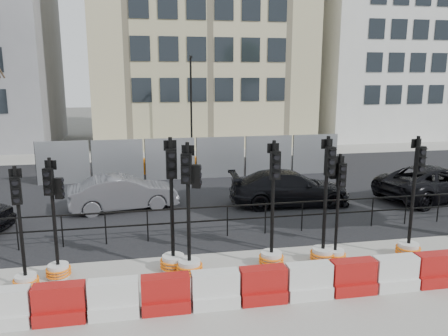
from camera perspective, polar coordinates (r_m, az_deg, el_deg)
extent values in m
plane|color=#51514C|center=(12.47, 1.53, -10.91)|extent=(120.00, 120.00, 0.00)
cube|color=gray|center=(9.86, 5.39, -17.49)|extent=(40.00, 6.00, 0.02)
cube|color=black|center=(19.02, -2.94, -2.77)|extent=(40.00, 14.00, 0.03)
cube|color=gray|center=(27.76, -5.47, 1.89)|extent=(40.00, 4.00, 0.02)
cube|color=beige|center=(33.78, -3.22, 19.02)|extent=(15.00, 10.00, 18.00)
cube|color=silver|center=(38.63, 20.40, 15.94)|extent=(12.00, 9.00, 16.00)
cylinder|color=black|center=(13.64, -25.39, -7.83)|extent=(0.04, 0.04, 1.00)
cylinder|color=black|center=(13.37, -20.37, -7.78)|extent=(0.04, 0.04, 1.00)
cylinder|color=black|center=(13.22, -15.20, -7.68)|extent=(0.04, 0.04, 1.00)
cylinder|color=black|center=(13.17, -9.95, -7.50)|extent=(0.04, 0.04, 1.00)
cylinder|color=black|center=(13.23, -4.70, -7.27)|extent=(0.04, 0.04, 1.00)
cylinder|color=black|center=(13.39, 0.45, -6.98)|extent=(0.04, 0.04, 1.00)
cylinder|color=black|center=(13.66, 5.42, -6.64)|extent=(0.04, 0.04, 1.00)
cylinder|color=black|center=(14.03, 10.16, -6.28)|extent=(0.04, 0.04, 1.00)
cylinder|color=black|center=(14.49, 14.63, -5.89)|extent=(0.04, 0.04, 1.00)
cylinder|color=black|center=(15.03, 18.79, -5.50)|extent=(0.04, 0.04, 1.00)
cylinder|color=black|center=(15.65, 22.64, -5.12)|extent=(0.04, 0.04, 1.00)
cylinder|color=black|center=(16.33, 26.18, -4.74)|extent=(0.04, 0.04, 1.00)
cube|color=black|center=(13.25, 0.45, -5.01)|extent=(18.00, 0.04, 0.04)
cube|color=black|center=(13.38, 0.45, -6.77)|extent=(18.00, 0.04, 0.04)
cube|color=#999CA2|center=(20.89, -20.28, 0.61)|extent=(2.30, 0.05, 2.00)
cylinder|color=black|center=(21.12, -23.35, 0.48)|extent=(0.05, 0.05, 2.00)
cube|color=#999CA2|center=(20.62, -13.70, 0.88)|extent=(2.30, 0.05, 2.00)
cylinder|color=black|center=(20.72, -16.87, 0.75)|extent=(0.05, 0.05, 2.00)
cube|color=#999CA2|center=(20.63, -7.03, 1.13)|extent=(2.30, 0.05, 2.00)
cylinder|color=black|center=(20.59, -10.22, 1.01)|extent=(0.05, 0.05, 2.00)
cube|color=#999CA2|center=(20.91, -0.45, 1.37)|extent=(2.30, 0.05, 2.00)
cylinder|color=black|center=(20.74, -3.58, 1.26)|extent=(0.05, 0.05, 2.00)
cube|color=#999CA2|center=(21.46, 5.87, 1.58)|extent=(2.30, 0.05, 2.00)
cylinder|color=black|center=(21.17, 2.88, 1.48)|extent=(0.05, 0.05, 2.00)
cube|color=#999CA2|center=(22.26, 11.80, 1.76)|extent=(2.30, 0.05, 2.00)
cylinder|color=black|center=(21.85, 9.01, 1.68)|extent=(0.05, 0.05, 2.00)
cube|color=orange|center=(22.23, -14.47, 0.05)|extent=(1.00, 0.40, 0.80)
cube|color=orange|center=(22.18, -9.31, 0.25)|extent=(1.00, 0.40, 0.80)
cube|color=orange|center=(22.31, -4.17, 0.44)|extent=(1.00, 0.40, 0.80)
cube|color=orange|center=(22.62, 0.87, 0.63)|extent=(1.00, 0.40, 0.80)
cube|color=orange|center=(23.10, 5.73, 0.81)|extent=(1.00, 0.40, 0.80)
cylinder|color=black|center=(26.46, -4.31, 7.94)|extent=(0.12, 0.12, 6.00)
cube|color=black|center=(26.17, -4.34, 14.25)|extent=(0.12, 0.50, 0.12)
cube|color=silver|center=(10.05, -26.72, -17.30)|extent=(1.00, 0.50, 0.30)
cube|color=silver|center=(9.87, -26.94, -15.26)|extent=(1.00, 0.35, 0.50)
cube|color=#AB0D18|center=(9.81, -20.53, -17.49)|extent=(1.00, 0.50, 0.30)
cube|color=#AB0D18|center=(9.62, -20.71, -15.40)|extent=(1.00, 0.35, 0.50)
cube|color=silver|center=(9.68, -14.11, -17.48)|extent=(1.00, 0.50, 0.30)
cube|color=silver|center=(9.49, -14.23, -15.37)|extent=(1.00, 0.35, 0.50)
cube|color=#AB0D18|center=(9.66, -7.59, -17.26)|extent=(1.00, 0.50, 0.30)
cube|color=#AB0D18|center=(9.47, -7.65, -15.15)|extent=(1.00, 0.35, 0.50)
cube|color=silver|center=(9.75, -1.14, -16.84)|extent=(1.00, 0.50, 0.30)
cube|color=silver|center=(9.57, -1.15, -14.74)|extent=(1.00, 0.35, 0.50)
cube|color=#AB0D18|center=(9.96, 5.08, -16.24)|extent=(1.00, 0.50, 0.30)
cube|color=#AB0D18|center=(9.77, 5.12, -14.18)|extent=(1.00, 0.35, 0.50)
cube|color=silver|center=(10.27, 10.94, -15.51)|extent=(1.00, 0.50, 0.30)
cube|color=silver|center=(10.09, 11.03, -13.49)|extent=(1.00, 0.35, 0.50)
cube|color=#AB0D18|center=(10.67, 16.37, -14.68)|extent=(1.00, 0.50, 0.30)
cube|color=#AB0D18|center=(10.50, 16.50, -12.72)|extent=(1.00, 0.35, 0.50)
cube|color=silver|center=(11.16, 21.33, -13.81)|extent=(1.00, 0.50, 0.30)
cube|color=silver|center=(11.00, 21.49, -11.93)|extent=(1.00, 0.35, 0.50)
cube|color=#AB0D18|center=(11.72, 25.80, -12.93)|extent=(1.00, 0.50, 0.30)
cube|color=#AB0D18|center=(11.57, 25.99, -11.13)|extent=(1.00, 0.35, 0.50)
cylinder|color=silver|center=(11.38, -24.44, -13.42)|extent=(0.48, 0.48, 0.35)
torus|color=orange|center=(11.41, -24.41, -13.74)|extent=(0.58, 0.58, 0.04)
torus|color=orange|center=(11.38, -24.44, -13.42)|extent=(0.58, 0.58, 0.04)
torus|color=orange|center=(11.35, -24.47, -13.10)|extent=(0.58, 0.58, 0.04)
cylinder|color=black|center=(10.87, -25.08, -6.62)|extent=(0.08, 0.08, 2.66)
cube|color=black|center=(10.56, -25.52, -2.68)|extent=(0.23, 0.16, 0.62)
cylinder|color=black|center=(10.54, -25.46, -3.80)|extent=(0.14, 0.06, 0.13)
cylinder|color=black|center=(10.49, -25.55, -2.78)|extent=(0.14, 0.06, 0.13)
cylinder|color=black|center=(10.44, -25.65, -1.74)|extent=(0.14, 0.06, 0.13)
cube|color=black|center=(10.63, -25.61, -0.63)|extent=(0.27, 0.07, 0.21)
cylinder|color=silver|center=(11.64, -20.80, -12.50)|extent=(0.49, 0.49, 0.36)
torus|color=orange|center=(11.67, -20.77, -12.82)|extent=(0.59, 0.59, 0.05)
torus|color=orange|center=(11.64, -20.80, -12.50)|extent=(0.59, 0.59, 0.05)
torus|color=orange|center=(11.61, -20.83, -12.17)|extent=(0.59, 0.59, 0.05)
cylinder|color=black|center=(11.14, -21.36, -5.64)|extent=(0.08, 0.08, 2.73)
cube|color=black|center=(10.83, -21.92, -1.68)|extent=(0.24, 0.18, 0.64)
cylinder|color=black|center=(10.82, -22.01, -2.80)|extent=(0.14, 0.08, 0.14)
cylinder|color=black|center=(10.77, -22.09, -1.77)|extent=(0.14, 0.08, 0.14)
cylinder|color=black|center=(10.73, -22.17, -0.73)|extent=(0.14, 0.08, 0.14)
cube|color=black|center=(10.90, -21.71, 0.38)|extent=(0.27, 0.09, 0.22)
cube|color=black|center=(10.89, -20.74, -2.50)|extent=(0.21, 0.16, 0.50)
cylinder|color=silver|center=(11.36, -6.63, -12.23)|extent=(0.56, 0.56, 0.41)
torus|color=orange|center=(11.40, -6.62, -12.60)|extent=(0.67, 0.67, 0.05)
torus|color=orange|center=(11.36, -6.63, -12.23)|extent=(0.67, 0.67, 0.05)
torus|color=orange|center=(11.33, -6.64, -11.84)|extent=(0.67, 0.67, 0.05)
cylinder|color=black|center=(10.79, -6.85, -4.17)|extent=(0.09, 0.09, 3.11)
cube|color=black|center=(10.45, -6.89, 0.55)|extent=(0.25, 0.16, 0.72)
cylinder|color=black|center=(10.42, -6.81, -0.76)|extent=(0.16, 0.06, 0.16)
cylinder|color=black|center=(10.37, -6.84, 0.47)|extent=(0.16, 0.06, 0.16)
cylinder|color=black|center=(10.33, -6.87, 1.70)|extent=(0.16, 0.06, 0.16)
cube|color=black|center=(10.56, -7.07, 2.95)|extent=(0.31, 0.05, 0.25)
cylinder|color=silver|center=(11.08, -4.54, -12.87)|extent=(0.55, 0.55, 0.40)
torus|color=orange|center=(11.11, -4.53, -13.25)|extent=(0.66, 0.66, 0.05)
torus|color=orange|center=(11.08, -4.54, -12.87)|extent=(0.66, 0.66, 0.05)
torus|color=orange|center=(11.04, -4.54, -12.49)|extent=(0.66, 0.66, 0.05)
cylinder|color=black|center=(10.50, -4.68, -4.83)|extent=(0.09, 0.09, 3.04)
cube|color=black|center=(10.16, -4.92, -0.10)|extent=(0.28, 0.21, 0.71)
cylinder|color=black|center=(10.13, -5.00, -1.43)|extent=(0.16, 0.10, 0.15)
cylinder|color=black|center=(10.08, -5.03, -0.20)|extent=(0.16, 0.10, 0.15)
cylinder|color=black|center=(10.04, -5.05, 1.05)|extent=(0.16, 0.10, 0.15)
cube|color=black|center=(10.26, -4.73, 2.32)|extent=(0.30, 0.13, 0.24)
cube|color=black|center=(10.28, -3.65, -1.10)|extent=(0.23, 0.19, 0.56)
cylinder|color=silver|center=(11.58, 6.19, -11.77)|extent=(0.54, 0.54, 0.40)
torus|color=orange|center=(11.62, 6.18, -12.13)|extent=(0.65, 0.65, 0.05)
torus|color=orange|center=(11.58, 6.19, -11.77)|extent=(0.65, 0.65, 0.05)
torus|color=orange|center=(11.55, 6.20, -11.40)|extent=(0.65, 0.65, 0.05)
cylinder|color=black|center=(11.04, 6.38, -4.13)|extent=(0.09, 0.09, 3.00)
cube|color=black|center=(10.71, 6.71, 0.33)|extent=(0.25, 0.15, 0.70)
cylinder|color=black|center=(10.69, 6.83, -0.91)|extent=(0.15, 0.06, 0.15)
cylinder|color=black|center=(10.64, 6.86, 0.25)|extent=(0.15, 0.06, 0.15)
cylinder|color=black|center=(10.60, 6.89, 1.41)|extent=(0.15, 0.06, 0.15)
cube|color=black|center=(10.81, 6.43, 2.60)|extent=(0.30, 0.05, 0.24)
cylinder|color=silver|center=(12.01, 12.76, -11.08)|extent=(0.55, 0.55, 0.41)
torus|color=orange|center=(12.05, 12.74, -11.44)|extent=(0.67, 0.67, 0.05)
torus|color=orange|center=(12.01, 12.76, -11.08)|extent=(0.67, 0.67, 0.05)
torus|color=orange|center=(11.98, 12.77, -10.72)|extent=(0.67, 0.67, 0.05)
cylinder|color=black|center=(11.48, 13.13, -3.53)|extent=(0.09, 0.09, 3.07)
cube|color=black|center=(11.17, 13.68, 0.88)|extent=(0.26, 0.17, 0.72)
cylinder|color=black|center=(11.15, 13.84, -0.34)|extent=(0.16, 0.07, 0.15)
cylinder|color=black|center=(11.10, 13.90, 0.80)|extent=(0.16, 0.07, 0.15)
cylinder|color=black|center=(11.06, 13.96, 1.94)|extent=(0.16, 0.07, 0.15)
cube|color=black|center=(11.26, 13.29, 3.10)|extent=(0.31, 0.07, 0.25)
cube|color=black|center=(11.42, 14.18, 0.04)|extent=(0.22, 0.16, 0.56)
cylinder|color=silver|center=(12.13, 14.27, -11.08)|extent=(0.48, 0.48, 0.35)
torus|color=orange|center=(12.16, 14.25, -11.39)|extent=(0.58, 0.58, 0.04)
torus|color=orange|center=(12.13, 14.27, -11.08)|extent=(0.58, 0.58, 0.04)
torus|color=orange|center=(12.10, 14.29, -10.77)|extent=(0.58, 0.58, 0.04)
cylinder|color=black|center=(11.65, 14.63, -4.63)|extent=(0.08, 0.08, 2.66)
cube|color=black|center=(11.36, 15.08, -0.92)|extent=(0.22, 0.13, 0.62)
cylinder|color=black|center=(11.35, 15.19, -1.96)|extent=(0.13, 0.05, 0.13)
cylinder|color=black|center=(11.30, 15.24, -1.00)|extent=(0.13, 0.05, 0.13)
cylinder|color=black|center=(11.26, 15.30, -0.03)|extent=(0.13, 0.05, 0.13)
cube|color=black|center=(11.43, 14.81, 0.99)|extent=(0.27, 0.03, 0.21)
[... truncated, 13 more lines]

